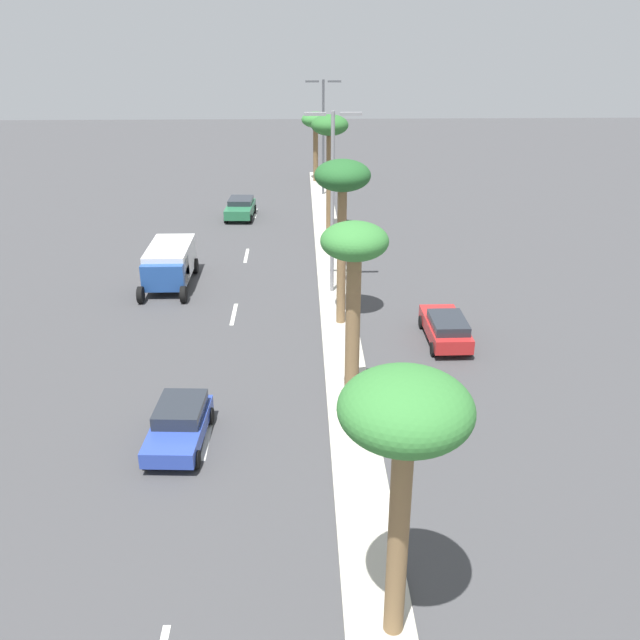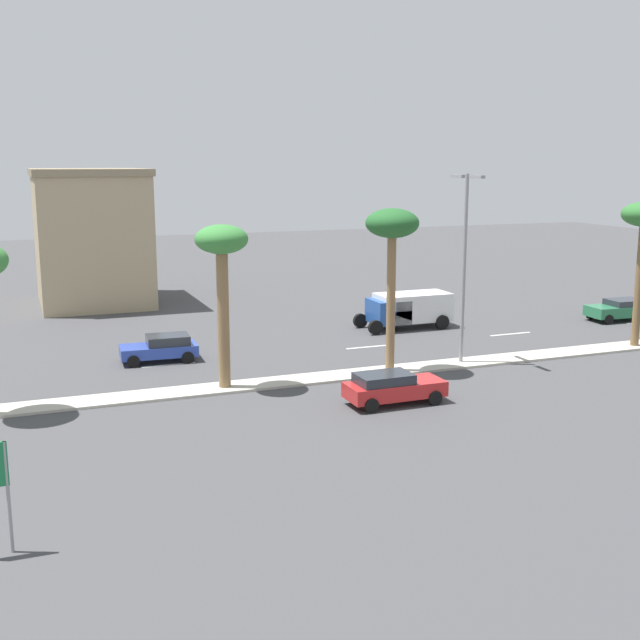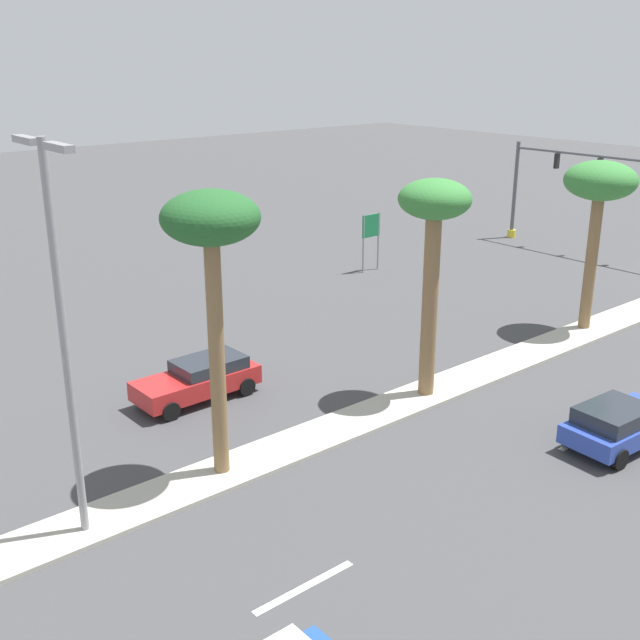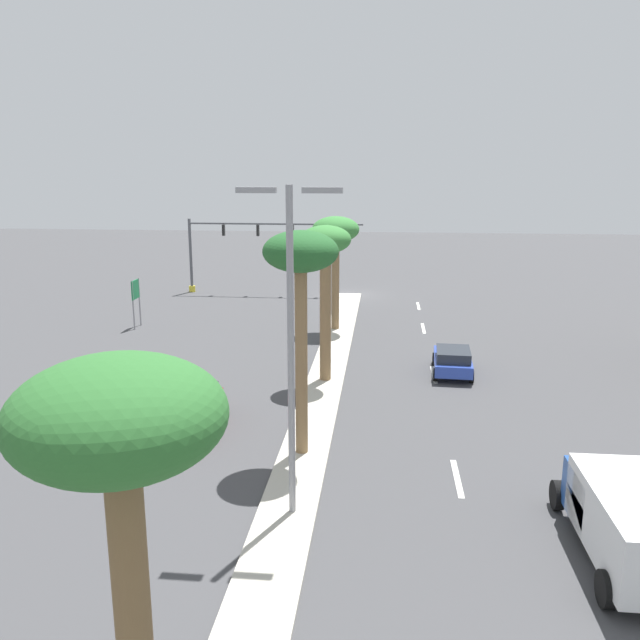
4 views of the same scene
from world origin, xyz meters
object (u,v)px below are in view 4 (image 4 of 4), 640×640
object	(u,v)px
palm_tree_inboard	(325,255)
palm_tree_rear	(336,234)
palm_tree_trailing	(301,265)
traffic_signal_gantry	(237,244)
sedan_blue_center	(453,360)
box_truck	(630,517)
sedan_red_right	(191,408)
street_lamp_inboard	(291,329)
directional_road_sign	(136,294)
palm_tree_left	(121,461)

from	to	relation	value
palm_tree_inboard	palm_tree_rear	bearing A→B (deg)	-88.28
palm_tree_trailing	traffic_signal_gantry	bearing A→B (deg)	-73.36
sedan_blue_center	box_truck	world-z (taller)	box_truck
palm_tree_rear	palm_tree_inboard	size ratio (longest dim) A/B	0.96
palm_tree_rear	sedan_blue_center	xyz separation A→B (m)	(-6.62, 8.58, -5.41)
sedan_red_right	box_truck	size ratio (longest dim) A/B	0.74
street_lamp_inboard	box_truck	size ratio (longest dim) A/B	1.64
directional_road_sign	sedan_blue_center	size ratio (longest dim) A/B	0.77
traffic_signal_gantry	sedan_red_right	distance (m)	29.31
directional_road_sign	box_truck	xyz separation A→B (m)	(-22.60, 24.04, -0.94)
directional_road_sign	sedan_blue_center	xyz separation A→B (m)	(-19.56, 8.08, -1.46)
palm_tree_left	sedan_red_right	world-z (taller)	palm_tree_left
sedan_blue_center	palm_tree_trailing	bearing A→B (deg)	58.09
palm_tree_inboard	palm_tree_left	size ratio (longest dim) A/B	0.93
palm_tree_inboard	box_truck	distance (m)	17.68
palm_tree_inboard	palm_tree_left	bearing A→B (deg)	89.64
palm_tree_trailing	street_lamp_inboard	distance (m)	4.41
palm_tree_trailing	street_lamp_inboard	xyz separation A→B (m)	(-0.25, 4.24, -1.19)
palm_tree_inboard	palm_tree_trailing	xyz separation A→B (m)	(0.08, 8.45, 0.75)
palm_tree_rear	palm_tree_left	xyz separation A→B (m)	(-0.16, 34.23, 0.81)
palm_tree_trailing	street_lamp_inboard	size ratio (longest dim) A/B	0.83
palm_tree_left	sedan_blue_center	world-z (taller)	palm_tree_left
palm_tree_left	box_truck	xyz separation A→B (m)	(-9.49, -9.69, -5.71)
directional_road_sign	street_lamp_inboard	distance (m)	26.51
traffic_signal_gantry	box_truck	xyz separation A→B (m)	(-18.69, 36.73, -2.82)
sedan_red_right	sedan_blue_center	xyz separation A→B (m)	(-11.18, -8.01, -0.01)
palm_tree_rear	street_lamp_inboard	xyz separation A→B (m)	(-0.49, 23.07, -0.36)
palm_tree_rear	street_lamp_inboard	world-z (taller)	street_lamp_inboard
sedan_blue_center	sedan_red_right	bearing A→B (deg)	35.61
street_lamp_inboard	palm_tree_rear	bearing A→B (deg)	-88.79
traffic_signal_gantry	box_truck	distance (m)	41.30
street_lamp_inboard	traffic_signal_gantry	bearing A→B (deg)	-74.89
directional_road_sign	sedan_red_right	world-z (taller)	directional_road_sign
palm_tree_inboard	sedan_blue_center	world-z (taller)	palm_tree_inboard
palm_tree_left	directional_road_sign	bearing A→B (deg)	-68.76
palm_tree_rear	palm_tree_trailing	distance (m)	18.85
palm_tree_inboard	street_lamp_inboard	distance (m)	12.70
directional_road_sign	palm_tree_rear	size ratio (longest dim) A/B	0.44
traffic_signal_gantry	palm_tree_trailing	xyz separation A→B (m)	(-9.27, 31.01, 2.90)
directional_road_sign	palm_tree_left	xyz separation A→B (m)	(-13.11, 33.72, 4.76)
box_truck	sedan_red_right	bearing A→B (deg)	-29.20
box_truck	street_lamp_inboard	bearing A→B (deg)	-9.10
palm_tree_trailing	palm_tree_left	size ratio (longest dim) A/B	1.00
palm_tree_rear	sedan_red_right	bearing A→B (deg)	74.60
traffic_signal_gantry	sedan_red_right	bearing A→B (deg)	98.82
directional_road_sign	palm_tree_trailing	world-z (taller)	palm_tree_trailing
street_lamp_inboard	sedan_red_right	world-z (taller)	street_lamp_inboard
box_truck	palm_tree_rear	bearing A→B (deg)	-68.53
street_lamp_inboard	box_truck	world-z (taller)	street_lamp_inboard
palm_tree_left	sedan_blue_center	size ratio (longest dim) A/B	1.99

